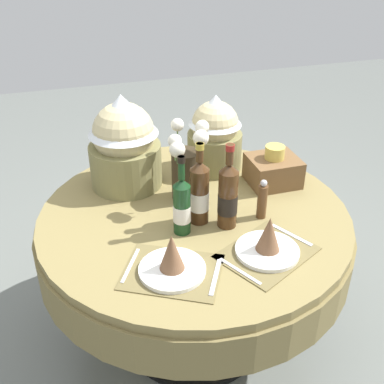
% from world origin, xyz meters
% --- Properties ---
extents(ground, '(8.00, 8.00, 0.00)m').
position_xyz_m(ground, '(0.00, 0.00, 0.00)').
color(ground, slate).
extents(dining_table, '(1.34, 1.34, 0.72)m').
position_xyz_m(dining_table, '(0.00, 0.00, 0.58)').
color(dining_table, olive).
rests_on(dining_table, ground).
extents(place_setting_left, '(0.42, 0.39, 0.16)m').
position_xyz_m(place_setting_left, '(-0.19, -0.35, 0.77)').
color(place_setting_left, brown).
rests_on(place_setting_left, dining_table).
extents(place_setting_right, '(0.42, 0.39, 0.16)m').
position_xyz_m(place_setting_right, '(0.18, -0.35, 0.77)').
color(place_setting_right, brown).
rests_on(place_setting_right, dining_table).
extents(flower_vase, '(0.19, 0.22, 0.36)m').
position_xyz_m(flower_vase, '(-0.00, 0.12, 0.88)').
color(flower_vase, '#332819').
rests_on(flower_vase, dining_table).
extents(wine_bottle_left, '(0.08, 0.08, 0.36)m').
position_xyz_m(wine_bottle_left, '(0.10, -0.13, 0.86)').
color(wine_bottle_left, '#422814').
rests_on(wine_bottle_left, dining_table).
extents(wine_bottle_centre, '(0.07, 0.07, 0.33)m').
position_xyz_m(wine_bottle_centre, '(-0.09, -0.12, 0.84)').
color(wine_bottle_centre, '#143819').
rests_on(wine_bottle_centre, dining_table).
extents(wine_bottle_rear, '(0.08, 0.08, 0.35)m').
position_xyz_m(wine_bottle_rear, '(0.00, -0.07, 0.86)').
color(wine_bottle_rear, '#422814').
rests_on(wine_bottle_rear, dining_table).
extents(pepper_mill, '(0.04, 0.04, 0.18)m').
position_xyz_m(pepper_mill, '(0.26, -0.12, 0.80)').
color(pepper_mill, brown).
rests_on(pepper_mill, dining_table).
extents(gift_tub_back_left, '(0.33, 0.33, 0.43)m').
position_xyz_m(gift_tub_back_left, '(-0.23, 0.32, 0.95)').
color(gift_tub_back_left, olive).
rests_on(gift_tub_back_left, dining_table).
extents(gift_tub_back_right, '(0.26, 0.26, 0.38)m').
position_xyz_m(gift_tub_back_right, '(0.21, 0.35, 0.92)').
color(gift_tub_back_right, olive).
rests_on(gift_tub_back_right, dining_table).
extents(woven_basket_side_right, '(0.22, 0.20, 0.19)m').
position_xyz_m(woven_basket_side_right, '(0.42, 0.13, 0.79)').
color(woven_basket_side_right, brown).
rests_on(woven_basket_side_right, dining_table).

